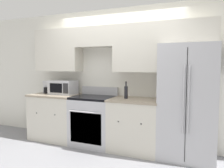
# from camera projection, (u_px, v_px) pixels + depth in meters

# --- Properties ---
(ground_plane) EXTENTS (12.00, 12.00, 0.00)m
(ground_plane) POSITION_uv_depth(u_px,v_px,m) (105.00, 153.00, 3.77)
(ground_plane) COLOR gray
(wall_back) EXTENTS (8.00, 0.39, 2.60)m
(wall_back) POSITION_uv_depth(u_px,v_px,m) (118.00, 65.00, 4.17)
(wall_back) COLOR silver
(wall_back) RESTS_ON ground_plane
(lower_cabinets_left) EXTENTS (0.99, 0.64, 0.93)m
(lower_cabinets_left) POSITION_uv_depth(u_px,v_px,m) (56.00, 116.00, 4.50)
(lower_cabinets_left) COLOR beige
(lower_cabinets_left) RESTS_ON ground_plane
(lower_cabinets_right) EXTENTS (0.88, 0.64, 0.93)m
(lower_cabinets_right) POSITION_uv_depth(u_px,v_px,m) (135.00, 125.00, 3.85)
(lower_cabinets_right) COLOR beige
(lower_cabinets_right) RESTS_ON ground_plane
(oven_range) EXTENTS (0.78, 0.65, 1.09)m
(oven_range) POSITION_uv_depth(u_px,v_px,m) (93.00, 120.00, 4.16)
(oven_range) COLOR #B7B7BC
(oven_range) RESTS_ON ground_plane
(refrigerator) EXTENTS (0.87, 0.80, 1.84)m
(refrigerator) POSITION_uv_depth(u_px,v_px,m) (188.00, 102.00, 3.55)
(refrigerator) COLOR #B7B7BC
(refrigerator) RESTS_ON ground_plane
(microwave) EXTENTS (0.52, 0.37, 0.28)m
(microwave) POSITION_uv_depth(u_px,v_px,m) (63.00, 87.00, 4.46)
(microwave) COLOR #B7B7BC
(microwave) RESTS_ON lower_cabinets_left
(bottle) EXTENTS (0.06, 0.06, 0.30)m
(bottle) POSITION_uv_depth(u_px,v_px,m) (126.00, 92.00, 3.85)
(bottle) COLOR black
(bottle) RESTS_ON lower_cabinets_right
(electric_kettle) EXTENTS (0.19, 0.20, 0.26)m
(electric_kettle) POSITION_uv_depth(u_px,v_px,m) (48.00, 87.00, 4.64)
(electric_kettle) COLOR #B7B7BC
(electric_kettle) RESTS_ON lower_cabinets_left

